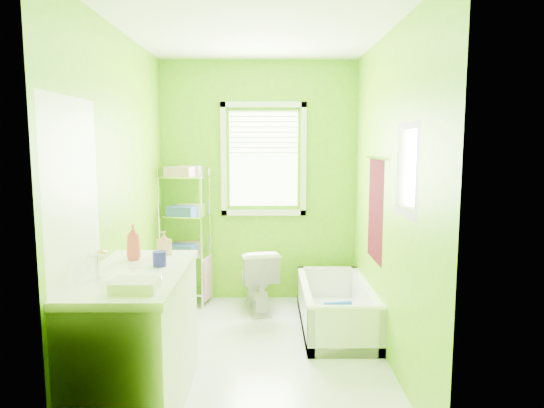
{
  "coord_description": "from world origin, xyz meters",
  "views": [
    {
      "loc": [
        0.1,
        -3.81,
        1.74
      ],
      "look_at": [
        0.13,
        0.25,
        1.22
      ],
      "focal_mm": 32.0,
      "sensor_mm": 36.0,
      "label": 1
    }
  ],
  "objects_px": {
    "bathtub": "(336,314)",
    "toilet": "(257,279)",
    "vanity": "(137,337)",
    "wire_shelf_unit": "(186,221)"
  },
  "relations": [
    {
      "from": "bathtub",
      "to": "toilet",
      "type": "bearing_deg",
      "value": 145.65
    },
    {
      "from": "vanity",
      "to": "wire_shelf_unit",
      "type": "xyz_separation_m",
      "value": [
        -0.02,
        2.1,
        0.41
      ]
    },
    {
      "from": "bathtub",
      "to": "vanity",
      "type": "xyz_separation_m",
      "value": [
        -1.48,
        -1.34,
        0.35
      ]
    },
    {
      "from": "bathtub",
      "to": "wire_shelf_unit",
      "type": "bearing_deg",
      "value": 153.41
    },
    {
      "from": "toilet",
      "to": "bathtub",
      "type": "bearing_deg",
      "value": 134.15
    },
    {
      "from": "bathtub",
      "to": "toilet",
      "type": "distance_m",
      "value": 0.93
    },
    {
      "from": "bathtub",
      "to": "vanity",
      "type": "height_order",
      "value": "vanity"
    },
    {
      "from": "bathtub",
      "to": "vanity",
      "type": "bearing_deg",
      "value": -137.83
    },
    {
      "from": "toilet",
      "to": "vanity",
      "type": "relative_size",
      "value": 0.54
    },
    {
      "from": "bathtub",
      "to": "vanity",
      "type": "distance_m",
      "value": 2.03
    }
  ]
}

